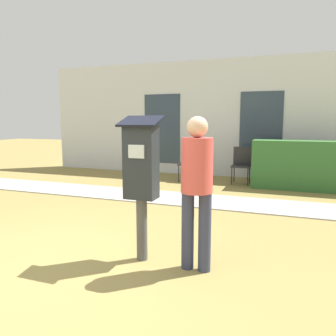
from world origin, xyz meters
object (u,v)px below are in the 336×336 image
object	(u,v)px
person_standing	(197,182)
outdoor_chair_left	(189,160)
parking_meter	(141,169)
outdoor_chair_right	(299,164)
outdoor_chair_middle	(242,162)

from	to	relation	value
person_standing	outdoor_chair_left	size ratio (longest dim) A/B	1.76
outdoor_chair_left	person_standing	bearing A→B (deg)	-75.67
parking_meter	outdoor_chair_right	bearing A→B (deg)	70.92
outdoor_chair_right	person_standing	bearing A→B (deg)	-126.85
parking_meter	outdoor_chair_left	xyz separation A→B (m)	(-0.90, 4.88, -0.49)
parking_meter	person_standing	world-z (taller)	parking_meter
parking_meter	outdoor_chair_right	world-z (taller)	parking_meter
outdoor_chair_middle	outdoor_chair_right	bearing A→B (deg)	-16.67
person_standing	outdoor_chair_right	xyz separation A→B (m)	(1.12, 5.09, -0.40)
parking_meter	outdoor_chair_left	world-z (taller)	parking_meter
person_standing	outdoor_chair_right	distance (m)	5.23
parking_meter	outdoor_chair_middle	xyz separation A→B (m)	(0.43, 4.97, -0.49)
outdoor_chair_left	outdoor_chair_middle	bearing A→B (deg)	0.77
parking_meter	outdoor_chair_left	distance (m)	4.99
outdoor_chair_left	outdoor_chair_right	size ratio (longest dim) A/B	1.00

